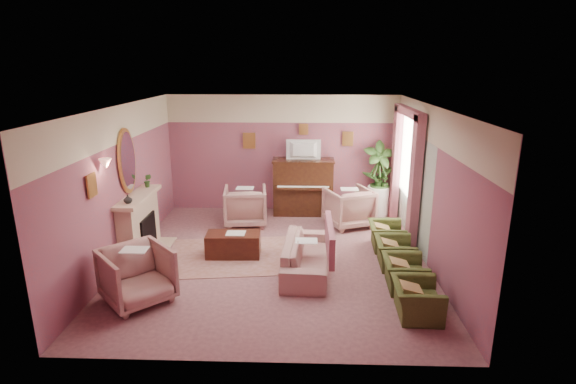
{
  "coord_description": "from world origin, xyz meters",
  "views": [
    {
      "loc": [
        0.5,
        -7.66,
        3.5
      ],
      "look_at": [
        0.22,
        0.4,
        1.19
      ],
      "focal_mm": 28.0,
      "sensor_mm": 36.0,
      "label": 1
    }
  ],
  "objects_px": {
    "piano": "(303,187)",
    "olive_chair_a": "(417,294)",
    "side_table": "(378,201)",
    "olive_chair_c": "(395,248)",
    "sofa": "(306,249)",
    "floral_armchair_right": "(349,205)",
    "coffee_table": "(233,245)",
    "floral_armchair_front": "(137,273)",
    "floral_armchair_left": "(245,204)",
    "olive_chair_d": "(386,232)",
    "olive_chair_b": "(405,269)",
    "television": "(303,148)"
  },
  "relations": [
    {
      "from": "floral_armchair_left",
      "to": "olive_chair_c",
      "type": "height_order",
      "value": "floral_armchair_left"
    },
    {
      "from": "floral_armchair_right",
      "to": "floral_armchair_front",
      "type": "distance_m",
      "value": 4.92
    },
    {
      "from": "coffee_table",
      "to": "floral_armchair_right",
      "type": "relative_size",
      "value": 1.05
    },
    {
      "from": "floral_armchair_right",
      "to": "olive_chair_c",
      "type": "bearing_deg",
      "value": -73.33
    },
    {
      "from": "coffee_table",
      "to": "olive_chair_c",
      "type": "relative_size",
      "value": 1.29
    },
    {
      "from": "floral_armchair_front",
      "to": "olive_chair_a",
      "type": "xyz_separation_m",
      "value": [
        4.13,
        -0.25,
        -0.14
      ]
    },
    {
      "from": "television",
      "to": "floral_armchair_right",
      "type": "relative_size",
      "value": 0.84
    },
    {
      "from": "coffee_table",
      "to": "sofa",
      "type": "relative_size",
      "value": 0.52
    },
    {
      "from": "piano",
      "to": "floral_armchair_right",
      "type": "xyz_separation_m",
      "value": [
        1.02,
        -0.83,
        -0.17
      ]
    },
    {
      "from": "floral_armchair_front",
      "to": "side_table",
      "type": "xyz_separation_m",
      "value": [
        4.28,
        4.25,
        -0.13
      ]
    },
    {
      "from": "floral_armchair_left",
      "to": "olive_chair_d",
      "type": "relative_size",
      "value": 1.23
    },
    {
      "from": "floral_armchair_left",
      "to": "olive_chair_c",
      "type": "xyz_separation_m",
      "value": [
        2.92,
        -2.07,
        -0.14
      ]
    },
    {
      "from": "floral_armchair_front",
      "to": "olive_chair_b",
      "type": "bearing_deg",
      "value": 7.85
    },
    {
      "from": "piano",
      "to": "olive_chair_a",
      "type": "relative_size",
      "value": 1.81
    },
    {
      "from": "floral_armchair_right",
      "to": "olive_chair_d",
      "type": "bearing_deg",
      "value": -63.63
    },
    {
      "from": "piano",
      "to": "olive_chair_c",
      "type": "bearing_deg",
      "value": -60.52
    },
    {
      "from": "olive_chair_d",
      "to": "floral_armchair_right",
      "type": "bearing_deg",
      "value": 116.37
    },
    {
      "from": "side_table",
      "to": "floral_armchair_left",
      "type": "bearing_deg",
      "value": -165.72
    },
    {
      "from": "olive_chair_a",
      "to": "olive_chair_c",
      "type": "distance_m",
      "value": 1.64
    },
    {
      "from": "olive_chair_a",
      "to": "side_table",
      "type": "bearing_deg",
      "value": 88.02
    },
    {
      "from": "piano",
      "to": "floral_armchair_front",
      "type": "distance_m",
      "value": 4.96
    },
    {
      "from": "floral_armchair_left",
      "to": "side_table",
      "type": "xyz_separation_m",
      "value": [
        3.08,
        0.78,
        -0.13
      ]
    },
    {
      "from": "coffee_table",
      "to": "sofa",
      "type": "xyz_separation_m",
      "value": [
        1.36,
        -0.56,
        0.16
      ]
    },
    {
      "from": "coffee_table",
      "to": "piano",
      "type": "bearing_deg",
      "value": 63.09
    },
    {
      "from": "piano",
      "to": "olive_chair_a",
      "type": "height_order",
      "value": "piano"
    },
    {
      "from": "piano",
      "to": "floral_armchair_front",
      "type": "height_order",
      "value": "piano"
    },
    {
      "from": "coffee_table",
      "to": "olive_chair_b",
      "type": "distance_m",
      "value": 3.16
    },
    {
      "from": "side_table",
      "to": "television",
      "type": "bearing_deg",
      "value": -179.68
    },
    {
      "from": "television",
      "to": "floral_armchair_left",
      "type": "height_order",
      "value": "television"
    },
    {
      "from": "olive_chair_c",
      "to": "olive_chair_a",
      "type": "bearing_deg",
      "value": -90.0
    },
    {
      "from": "piano",
      "to": "olive_chair_c",
      "type": "xyz_separation_m",
      "value": [
        1.64,
        -2.9,
        -0.31
      ]
    },
    {
      "from": "floral_armchair_right",
      "to": "olive_chair_b",
      "type": "bearing_deg",
      "value": -77.9
    },
    {
      "from": "olive_chair_a",
      "to": "olive_chair_b",
      "type": "bearing_deg",
      "value": 90.0
    },
    {
      "from": "olive_chair_a",
      "to": "olive_chair_d",
      "type": "relative_size",
      "value": 1.0
    },
    {
      "from": "television",
      "to": "olive_chair_c",
      "type": "distance_m",
      "value": 3.52
    },
    {
      "from": "sofa",
      "to": "olive_chair_c",
      "type": "height_order",
      "value": "sofa"
    },
    {
      "from": "floral_armchair_right",
      "to": "olive_chair_d",
      "type": "distance_m",
      "value": 1.4
    },
    {
      "from": "coffee_table",
      "to": "floral_armchair_front",
      "type": "bearing_deg",
      "value": -124.55
    },
    {
      "from": "floral_armchair_left",
      "to": "floral_armchair_right",
      "type": "bearing_deg",
      "value": -0.08
    },
    {
      "from": "olive_chair_a",
      "to": "television",
      "type": "bearing_deg",
      "value": 110.05
    },
    {
      "from": "olive_chair_a",
      "to": "olive_chair_d",
      "type": "height_order",
      "value": "same"
    },
    {
      "from": "sofa",
      "to": "floral_armchair_front",
      "type": "height_order",
      "value": "floral_armchair_front"
    },
    {
      "from": "floral_armchair_right",
      "to": "olive_chair_c",
      "type": "height_order",
      "value": "floral_armchair_right"
    },
    {
      "from": "floral_armchair_left",
      "to": "side_table",
      "type": "distance_m",
      "value": 3.18
    },
    {
      "from": "sofa",
      "to": "olive_chair_d",
      "type": "height_order",
      "value": "sofa"
    },
    {
      "from": "side_table",
      "to": "olive_chair_a",
      "type": "bearing_deg",
      "value": -91.98
    },
    {
      "from": "sofa",
      "to": "olive_chair_a",
      "type": "xyz_separation_m",
      "value": [
        1.57,
        -1.42,
        -0.05
      ]
    },
    {
      "from": "floral_armchair_right",
      "to": "side_table",
      "type": "xyz_separation_m",
      "value": [
        0.78,
        0.79,
        -0.13
      ]
    },
    {
      "from": "coffee_table",
      "to": "olive_chair_a",
      "type": "distance_m",
      "value": 3.54
    },
    {
      "from": "floral_armchair_right",
      "to": "coffee_table",
      "type": "bearing_deg",
      "value": -143.23
    }
  ]
}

